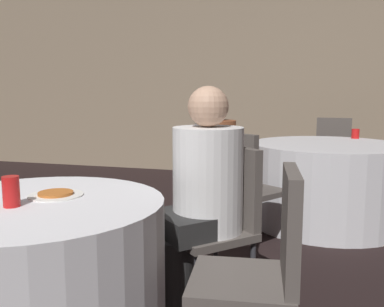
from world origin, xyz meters
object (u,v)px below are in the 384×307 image
at_px(chair_near_east, 266,259).
at_px(person_white_shirt, 198,201).
at_px(table_far, 327,183).
at_px(person_floral_shirt, 224,159).
at_px(chair_far_north, 333,149).
at_px(pizza_plate_near, 56,194).
at_px(soda_can_red, 11,192).
at_px(table_near, 39,284).
at_px(chair_far_west, 206,163).
at_px(chair_far_southwest, 244,180).
at_px(chair_near_northeast, 222,213).

relative_size(chair_near_east, person_white_shirt, 0.74).
xyz_separation_m(table_far, person_floral_shirt, (-0.91, -0.17, 0.21)).
relative_size(table_far, chair_far_north, 1.53).
distance_m(pizza_plate_near, soda_can_red, 0.22).
xyz_separation_m(table_near, chair_far_west, (0.16, 2.28, 0.17)).
height_order(chair_near_east, chair_far_southwest, same).
xyz_separation_m(person_white_shirt, person_floral_shirt, (-0.22, 1.72, -0.05)).
relative_size(chair_near_east, soda_can_red, 7.25).
relative_size(chair_far_west, pizza_plate_near, 3.73).
bearing_deg(chair_near_northeast, chair_far_west, -30.04).
bearing_deg(chair_far_southwest, chair_far_north, 104.77).
xyz_separation_m(chair_near_east, chair_far_west, (-0.78, 2.17, 0.00)).
xyz_separation_m(person_white_shirt, pizza_plate_near, (-0.52, -0.47, 0.11)).
xyz_separation_m(table_near, person_white_shirt, (0.54, 0.58, 0.26)).
relative_size(table_far, chair_far_southwest, 1.53).
xyz_separation_m(chair_far_north, person_white_shirt, (-0.77, -2.98, 0.09)).
bearing_deg(chair_far_west, soda_can_red, -15.41).
distance_m(chair_near_east, chair_far_west, 2.30).
bearing_deg(person_white_shirt, person_floral_shirt, -39.69).
bearing_deg(pizza_plate_near, chair_near_northeast, 42.97).
bearing_deg(chair_near_east, soda_can_red, 94.77).
height_order(chair_far_west, soda_can_red, chair_far_west).
height_order(chair_near_northeast, chair_far_west, same).
distance_m(table_far, person_floral_shirt, 0.95).
relative_size(table_far, person_floral_shirt, 1.22).
bearing_deg(chair_far_north, chair_near_northeast, 81.28).
height_order(person_white_shirt, person_floral_shirt, person_white_shirt).
xyz_separation_m(chair_near_northeast, soda_can_red, (-0.69, -0.78, 0.25)).
distance_m(chair_far_west, person_floral_shirt, 0.17).
xyz_separation_m(chair_near_east, chair_far_north, (0.37, 3.45, 0.00)).
bearing_deg(person_floral_shirt, chair_near_northeast, 0.87).
relative_size(table_far, chair_far_west, 1.53).
relative_size(chair_near_northeast, pizza_plate_near, 3.73).
distance_m(person_white_shirt, pizza_plate_near, 0.71).
bearing_deg(chair_near_east, chair_near_northeast, 20.11).
distance_m(person_floral_shirt, pizza_plate_near, 2.22).
relative_size(chair_near_northeast, chair_far_southwest, 1.00).
xyz_separation_m(table_near, person_floral_shirt, (0.32, 2.31, 0.21)).
distance_m(person_white_shirt, soda_can_red, 0.90).
distance_m(table_far, chair_near_east, 2.39).
bearing_deg(soda_can_red, chair_far_west, 85.09).
relative_size(chair_near_northeast, chair_near_east, 1.00).
distance_m(chair_far_west, person_white_shirt, 1.74).
bearing_deg(chair_far_west, table_near, -14.64).
bearing_deg(chair_far_southwest, chair_near_northeast, -54.63).
distance_m(chair_far_west, pizza_plate_near, 2.18).
xyz_separation_m(table_near, soda_can_red, (-0.04, -0.09, 0.42)).
height_order(chair_near_east, chair_far_north, same).
bearing_deg(table_near, chair_far_southwest, 68.32).
height_order(chair_far_north, soda_can_red, chair_far_north).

